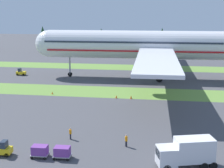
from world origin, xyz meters
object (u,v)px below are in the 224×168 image
taxiway_marker_1 (131,97)px  airliner (150,45)px  catering_truck (187,152)px  ground_crew_loader (70,133)px  cargo_dolly_second (62,152)px  pushback_tractor (21,72)px  baggage_tug (2,149)px  taxiway_marker_2 (116,97)px  ground_crew_marshaller (126,140)px  taxiway_marker_0 (52,93)px  cargo_dolly_lead (40,150)px

taxiway_marker_1 → airliner: bearing=82.1°
catering_truck → ground_crew_loader: 17.14m
cargo_dolly_second → pushback_tractor: size_ratio=0.85×
airliner → ground_crew_loader: 46.19m
cargo_dolly_second → taxiway_marker_1: bearing=-13.0°
baggage_tug → pushback_tractor: bearing=19.4°
taxiway_marker_1 → taxiway_marker_2: taxiway_marker_1 is taller
cargo_dolly_second → ground_crew_marshaller: size_ratio=1.28×
ground_crew_marshaller → airliner: bearing=149.2°
taxiway_marker_2 → taxiway_marker_0: bearing=174.8°
ground_crew_loader → catering_truck: bearing=41.9°
baggage_tug → cargo_dolly_second: size_ratio=1.18×
catering_truck → taxiway_marker_1: bearing=1.6°
taxiway_marker_1 → cargo_dolly_second: bearing=-101.6°
cargo_dolly_lead → ground_crew_loader: (2.25, 6.32, 0.03)m
cargo_dolly_second → taxiway_marker_1: cargo_dolly_second is taller
ground_crew_marshaller → ground_crew_loader: bearing=-129.2°
pushback_tractor → taxiway_marker_2: size_ratio=4.00×
cargo_dolly_second → taxiway_marker_0: size_ratio=3.82×
cargo_dolly_second → taxiway_marker_0: cargo_dolly_second is taller
airliner → taxiway_marker_0: size_ratio=131.54×
ground_crew_marshaller → taxiway_marker_2: ground_crew_marshaller is taller
baggage_tug → taxiway_marker_1: (13.94, 29.59, -0.47)m
baggage_tug → cargo_dolly_lead: (5.02, 0.12, 0.10)m
pushback_tractor → cargo_dolly_second: bearing=27.0°
catering_truck → taxiway_marker_0: bearing=25.1°
ground_crew_loader → taxiway_marker_0: size_ratio=2.97×
taxiway_marker_1 → taxiway_marker_2: 3.12m
ground_crew_marshaller → ground_crew_loader: (-8.23, 1.47, 0.00)m
ground_crew_loader → taxiway_marker_0: (-10.82, 24.52, -0.65)m
cargo_dolly_lead → taxiway_marker_2: cargo_dolly_lead is taller
airliner → taxiway_marker_1: (-2.97, -21.29, -8.71)m
airliner → cargo_dolly_lead: (-11.89, -50.76, -8.14)m
cargo_dolly_second → ground_crew_marshaller: 8.96m
baggage_tug → taxiway_marker_1: bearing=-26.6°
airliner → ground_crew_loader: bearing=166.4°
pushback_tractor → ground_crew_loader: bearing=29.7°
catering_truck → taxiway_marker_0: 40.85m
cargo_dolly_lead → taxiway_marker_0: bearing=14.1°
baggage_tug → taxiway_marker_0: size_ratio=4.49×
cargo_dolly_second → ground_crew_loader: (-0.65, 6.25, 0.03)m
airliner → ground_crew_loader: airliner is taller
taxiway_marker_0 → taxiway_marker_1: (17.49, -1.37, 0.05)m
taxiway_marker_0 → cargo_dolly_second: bearing=-69.6°
cargo_dolly_lead → ground_crew_marshaller: (10.47, 4.85, 0.03)m
cargo_dolly_lead → taxiway_marker_0: size_ratio=3.82×
cargo_dolly_lead → taxiway_marker_2: (5.80, 29.55, -0.59)m
ground_crew_marshaller → taxiway_marker_1: (-1.56, 24.62, -0.60)m
ground_crew_marshaller → taxiway_marker_1: 24.68m
catering_truck → ground_crew_marshaller: size_ratio=4.21×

